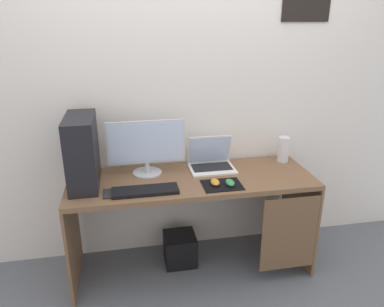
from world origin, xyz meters
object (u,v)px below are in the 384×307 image
Objects in this scene: monitor at (146,147)px; cell_phone at (109,194)px; mouse_left at (215,182)px; subwoofer at (180,249)px; mouse_right at (230,183)px; keyboard at (145,191)px; speaker at (283,149)px; laptop at (211,162)px; pc_tower at (82,152)px.

monitor reaches higher than cell_phone.
mouse_left is 0.70m from subwoofer.
keyboard is at bearing 179.48° from mouse_right.
subwoofer is at bearing 24.22° from cell_phone.
speaker is 0.46× the size of keyboard.
monitor is 0.50m from laptop.
laptop is at bearing 31.89° from keyboard.
speaker is at bearing 7.57° from subwoofer.
monitor is 5.58× the size of mouse_left.
laptop is 0.57m from speaker.
laptop is at bearing 2.70° from monitor.
speaker is at bearing 2.65° from monitor.
speaker is (1.46, 0.14, -0.13)m from pc_tower.
keyboard is (-0.51, -0.31, -0.04)m from laptop.
laptop is 3.38× the size of mouse_left.
pc_tower is 0.89m from mouse_left.
mouse_right reaches higher than keyboard.
monitor is 1.05m from speaker.
cell_phone reaches higher than subwoofer.
monitor is 2.30× the size of subwoofer.
cell_phone is at bearing 176.32° from keyboard.
mouse_left is (0.84, -0.18, -0.21)m from pc_tower.
pc_tower is at bearing 168.10° from mouse_left.
mouse_right is (0.05, -0.32, -0.03)m from laptop.
monitor reaches higher than mouse_right.
mouse_left is 0.74× the size of cell_phone.
keyboard is 1.80× the size of subwoofer.
speaker is 1.09m from subwoofer.
pc_tower is at bearing -167.12° from monitor.
monitor is at bearing 46.44° from cell_phone.
monitor reaches higher than laptop.
speaker is at bearing 5.62° from pc_tower.
mouse_right is at bearing -12.19° from pc_tower.
mouse_left is at bearing -11.90° from pc_tower.
subwoofer is (0.22, -0.06, -0.82)m from monitor.
monitor is at bearing 147.39° from mouse_left.
laptop is 0.79m from cell_phone.
laptop reaches higher than cell_phone.
speaker reaches higher than mouse_left.
keyboard is 0.71m from subwoofer.
laptop is at bearing 18.24° from subwoofer.
pc_tower is 1.10× the size of keyboard.
cell_phone is (-0.69, -0.01, -0.02)m from mouse_left.
mouse_left is (-0.04, -0.29, -0.03)m from laptop.
speaker reaches higher than subwoofer.
mouse_left reaches higher than keyboard.
cell_phone is at bearing -50.25° from pc_tower.
speaker is 1.49× the size of cell_phone.
laptop is 2.50× the size of cell_phone.
keyboard is at bearing -96.91° from monitor.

